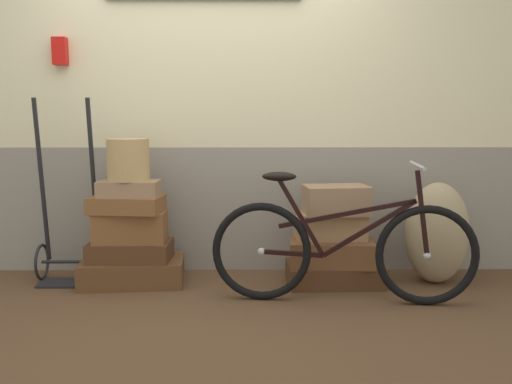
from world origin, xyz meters
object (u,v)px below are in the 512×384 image
wicker_basket (128,160)px  luggage_trolley (69,239)px  suitcase_5 (334,274)px  suitcase_2 (130,227)px  bicycle (342,250)px  suitcase_0 (133,271)px  burlap_sack (437,233)px  suitcase_7 (330,226)px  suitcase_8 (336,200)px  suitcase_1 (131,251)px  suitcase_6 (331,252)px  suitcase_3 (127,204)px  suitcase_4 (129,189)px

wicker_basket → luggage_trolley: (-0.47, 0.10, -0.58)m
suitcase_5 → suitcase_2: bearing=177.1°
bicycle → suitcase_2: bearing=164.1°
suitcase_0 → burlap_sack: bearing=-4.3°
suitcase_7 → suitcase_0: bearing=176.0°
suitcase_2 → burlap_sack: bearing=-0.8°
suitcase_8 → suitcase_2: bearing=172.4°
suitcase_1 → bicycle: bearing=-14.4°
luggage_trolley → burlap_sack: luggage_trolley is taller
suitcase_7 → suitcase_2: bearing=176.6°
suitcase_0 → suitcase_8: suitcase_8 is taller
suitcase_2 → bicycle: bicycle is taller
suitcase_5 → suitcase_8: size_ratio=1.51×
suitcase_0 → bicycle: size_ratio=0.43×
suitcase_6 → suitcase_3: bearing=-176.3°
suitcase_6 → burlap_sack: 0.78m
wicker_basket → burlap_sack: wicker_basket is taller
suitcase_0 → bicycle: 1.53m
suitcase_8 → luggage_trolley: size_ratio=0.33×
suitcase_8 → bicycle: (-0.01, -0.37, -0.27)m
suitcase_7 → suitcase_8: suitcase_8 is taller
wicker_basket → suitcase_8: bearing=-1.0°
suitcase_1 → suitcase_5: suitcase_1 is taller
suitcase_5 → suitcase_8: (-0.00, -0.03, 0.54)m
suitcase_2 → suitcase_6: size_ratio=0.85×
suitcase_1 → suitcase_4: size_ratio=1.38×
suitcase_1 → suitcase_8: bearing=-0.1°
suitcase_4 → suitcase_5: 1.58m
suitcase_3 → suitcase_5: (1.48, 0.01, -0.51)m
suitcase_2 → luggage_trolley: (-0.47, 0.09, -0.11)m
suitcase_4 → burlap_sack: size_ratio=0.57×
suitcase_8 → suitcase_4: bearing=173.7°
suitcase_2 → suitcase_8: size_ratio=1.13×
suitcase_8 → suitcase_3: bearing=173.2°
suitcase_2 → suitcase_1: bearing=149.6°
suitcase_8 → suitcase_5: bearing=81.0°
suitcase_0 → suitcase_3: (-0.02, -0.03, 0.50)m
suitcase_7 → bicycle: size_ratio=0.29×
suitcase_3 → luggage_trolley: luggage_trolley is taller
bicycle → suitcase_3: bearing=165.0°
luggage_trolley → suitcase_2: bearing=-10.7°
suitcase_3 → bicycle: size_ratio=0.29×
suitcase_3 → bicycle: (1.46, -0.39, -0.24)m
bicycle → suitcase_8: bearing=88.1°
suitcase_4 → wicker_basket: 0.20m
burlap_sack → suitcase_7: bearing=-179.7°
suitcase_3 → wicker_basket: wicker_basket is taller
suitcase_0 → luggage_trolley: (-0.47, 0.07, 0.23)m
suitcase_1 → suitcase_3: bearing=-115.6°
luggage_trolley → suitcase_3: bearing=-13.6°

